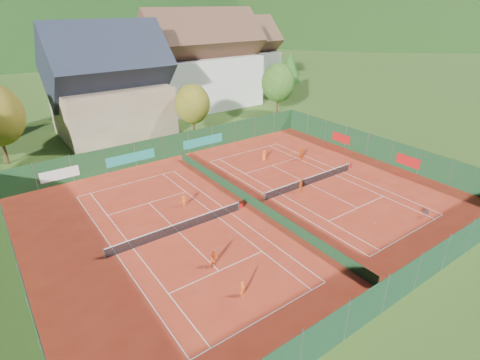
% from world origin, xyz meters
% --- Properties ---
extents(ground, '(600.00, 600.00, 0.00)m').
position_xyz_m(ground, '(0.00, 0.00, -0.02)').
color(ground, '#2E4E18').
rests_on(ground, ground).
extents(clay_pad, '(40.00, 32.00, 0.01)m').
position_xyz_m(clay_pad, '(0.00, 0.00, 0.01)').
color(clay_pad, '#AC2C19').
rests_on(clay_pad, ground).
extents(court_markings_left, '(11.03, 23.83, 0.00)m').
position_xyz_m(court_markings_left, '(-8.00, 0.00, 0.01)').
color(court_markings_left, white).
rests_on(court_markings_left, ground).
extents(court_markings_right, '(11.03, 23.83, 0.00)m').
position_xyz_m(court_markings_right, '(8.00, 0.00, 0.01)').
color(court_markings_right, white).
rests_on(court_markings_right, ground).
extents(tennis_net_left, '(13.30, 0.10, 1.02)m').
position_xyz_m(tennis_net_left, '(-7.85, 0.00, 0.51)').
color(tennis_net_left, '#59595B').
rests_on(tennis_net_left, ground).
extents(tennis_net_right, '(13.30, 0.10, 1.02)m').
position_xyz_m(tennis_net_right, '(8.15, 0.00, 0.51)').
color(tennis_net_right, '#59595B').
rests_on(tennis_net_right, ground).
extents(court_divider, '(0.03, 28.80, 1.00)m').
position_xyz_m(court_divider, '(0.00, 0.00, 0.50)').
color(court_divider, '#12321A').
rests_on(court_divider, ground).
extents(fence_north, '(40.00, 0.10, 3.00)m').
position_xyz_m(fence_north, '(-0.46, 15.99, 1.47)').
color(fence_north, '#153B1B').
rests_on(fence_north, ground).
extents(fence_south, '(40.00, 0.04, 3.00)m').
position_xyz_m(fence_south, '(0.00, -16.00, 1.50)').
color(fence_south, '#143720').
rests_on(fence_south, ground).
extents(fence_west, '(0.04, 32.00, 3.00)m').
position_xyz_m(fence_west, '(-20.00, 0.00, 1.50)').
color(fence_west, '#163D22').
rests_on(fence_west, ground).
extents(fence_east, '(0.09, 32.00, 3.00)m').
position_xyz_m(fence_east, '(20.00, 0.05, 1.48)').
color(fence_east, '#153A1D').
rests_on(fence_east, ground).
extents(chalet, '(16.20, 12.00, 16.00)m').
position_xyz_m(chalet, '(-3.00, 30.00, 6.62)').
color(chalet, tan).
rests_on(chalet, ground).
extents(hotel_block_a, '(21.60, 11.00, 17.25)m').
position_xyz_m(hotel_block_a, '(16.00, 36.00, 7.38)').
color(hotel_block_a, silver).
rests_on(hotel_block_a, ground).
extents(hotel_block_b, '(17.28, 10.00, 15.50)m').
position_xyz_m(hotel_block_b, '(30.00, 44.00, 6.62)').
color(hotel_block_b, silver).
rests_on(hotel_block_b, ground).
extents(tree_center, '(5.01, 5.01, 7.60)m').
position_xyz_m(tree_center, '(6.00, 22.00, 4.72)').
color(tree_center, '#49321A').
rests_on(tree_center, ground).
extents(tree_east_front, '(5.72, 5.72, 8.69)m').
position_xyz_m(tree_east_front, '(24.00, 24.00, 5.39)').
color(tree_east_front, '#483219').
rests_on(tree_east_front, ground).
extents(tree_east_mid, '(5.04, 5.04, 9.00)m').
position_xyz_m(tree_east_mid, '(34.00, 32.00, 6.06)').
color(tree_east_mid, '#4D2D1B').
rests_on(tree_east_mid, ground).
extents(tree_east_back, '(7.15, 7.15, 10.86)m').
position_xyz_m(tree_east_back, '(26.00, 40.00, 6.74)').
color(tree_east_back, '#48301A').
rests_on(tree_east_back, ground).
extents(mountain_backdrop, '(820.00, 530.00, 242.00)m').
position_xyz_m(mountain_backdrop, '(28.54, 233.48, -39.64)').
color(mountain_backdrop, black).
rests_on(mountain_backdrop, ground).
extents(ball_hopper, '(0.34, 0.34, 0.80)m').
position_xyz_m(ball_hopper, '(11.68, -11.16, 0.56)').
color(ball_hopper, slate).
rests_on(ball_hopper, ground).
extents(loose_ball_0, '(0.07, 0.07, 0.07)m').
position_xyz_m(loose_ball_0, '(-8.73, -5.45, 0.03)').
color(loose_ball_0, '#CCD833').
rests_on(loose_ball_0, ground).
extents(loose_ball_1, '(0.07, 0.07, 0.07)m').
position_xyz_m(loose_ball_1, '(7.05, -9.15, 0.03)').
color(loose_ball_1, '#CCD833').
rests_on(loose_ball_1, ground).
extents(loose_ball_2, '(0.07, 0.07, 0.07)m').
position_xyz_m(loose_ball_2, '(3.24, 2.22, 0.03)').
color(loose_ball_2, '#CCD833').
rests_on(loose_ball_2, ground).
extents(loose_ball_3, '(0.07, 0.07, 0.07)m').
position_xyz_m(loose_ball_3, '(-3.85, 7.79, 0.03)').
color(loose_ball_3, '#CCD833').
rests_on(loose_ball_3, ground).
extents(loose_ball_4, '(0.07, 0.07, 0.07)m').
position_xyz_m(loose_ball_4, '(11.94, -0.38, 0.03)').
color(loose_ball_4, '#CCD833').
rests_on(loose_ball_4, ground).
extents(player_left_near, '(0.54, 0.51, 1.25)m').
position_xyz_m(player_left_near, '(-8.12, -9.56, 0.62)').
color(player_left_near, orange).
rests_on(player_left_near, ground).
extents(player_left_mid, '(0.73, 0.59, 1.42)m').
position_xyz_m(player_left_mid, '(-8.04, -5.82, 0.71)').
color(player_left_mid, '#D54812').
rests_on(player_left_mid, ground).
extents(player_left_far, '(0.88, 0.64, 1.22)m').
position_xyz_m(player_left_far, '(-5.52, 3.67, 0.61)').
color(player_left_far, orange).
rests_on(player_left_far, ground).
extents(player_right_near, '(0.76, 0.93, 1.48)m').
position_xyz_m(player_right_near, '(5.82, -0.74, 0.74)').
color(player_right_near, orange).
rests_on(player_right_near, ground).
extents(player_right_far_a, '(0.75, 0.55, 1.39)m').
position_xyz_m(player_right_far_a, '(8.25, 8.25, 0.70)').
color(player_right_far_a, '#FF5E16').
rests_on(player_right_far_a, ground).
extents(player_right_far_b, '(1.43, 1.12, 1.52)m').
position_xyz_m(player_right_far_b, '(12.09, 5.64, 0.76)').
color(player_right_far_b, orange).
rests_on(player_right_far_b, ground).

